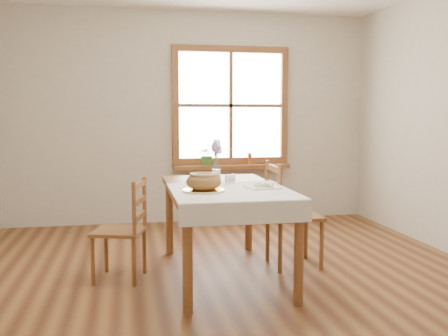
{
  "coord_description": "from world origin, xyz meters",
  "views": [
    {
      "loc": [
        -0.76,
        -3.67,
        1.33
      ],
      "look_at": [
        0.0,
        0.3,
        0.9
      ],
      "focal_mm": 40.0,
      "sensor_mm": 36.0,
      "label": 1
    }
  ],
  "objects_px": {
    "chair_left": "(119,229)",
    "bread_plate": "(204,190)",
    "dining_table": "(224,196)",
    "chair_right": "(294,214)",
    "flower_vase": "(216,175)"
  },
  "relations": [
    {
      "from": "chair_right",
      "to": "chair_left",
      "type": "bearing_deg",
      "value": 92.38
    },
    {
      "from": "dining_table",
      "to": "chair_right",
      "type": "height_order",
      "value": "chair_right"
    },
    {
      "from": "chair_left",
      "to": "bread_plate",
      "type": "relative_size",
      "value": 2.67
    },
    {
      "from": "dining_table",
      "to": "chair_right",
      "type": "distance_m",
      "value": 0.7
    },
    {
      "from": "dining_table",
      "to": "chair_right",
      "type": "relative_size",
      "value": 1.73
    },
    {
      "from": "bread_plate",
      "to": "flower_vase",
      "type": "bearing_deg",
      "value": 72.88
    },
    {
      "from": "chair_right",
      "to": "bread_plate",
      "type": "bearing_deg",
      "value": 117.6
    },
    {
      "from": "dining_table",
      "to": "chair_left",
      "type": "height_order",
      "value": "chair_left"
    },
    {
      "from": "chair_right",
      "to": "flower_vase",
      "type": "bearing_deg",
      "value": 68.44
    },
    {
      "from": "dining_table",
      "to": "chair_left",
      "type": "xyz_separation_m",
      "value": [
        -0.85,
        0.07,
        -0.25
      ]
    },
    {
      "from": "bread_plate",
      "to": "chair_right",
      "type": "bearing_deg",
      "value": 28.35
    },
    {
      "from": "chair_right",
      "to": "bread_plate",
      "type": "relative_size",
      "value": 3.01
    },
    {
      "from": "chair_right",
      "to": "bread_plate",
      "type": "height_order",
      "value": "chair_right"
    },
    {
      "from": "chair_left",
      "to": "bread_plate",
      "type": "xyz_separation_m",
      "value": [
        0.64,
        -0.39,
        0.36
      ]
    },
    {
      "from": "chair_left",
      "to": "dining_table",
      "type": "bearing_deg",
      "value": 101.38
    }
  ]
}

